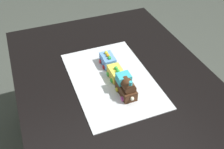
% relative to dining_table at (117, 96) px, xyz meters
% --- Properties ---
extents(dining_table, '(1.40, 1.00, 0.74)m').
position_rel_dining_table_xyz_m(dining_table, '(0.00, 0.00, 0.00)').
color(dining_table, black).
rests_on(dining_table, ground).
extents(cake_board, '(0.60, 0.40, 0.00)m').
position_rel_dining_table_xyz_m(cake_board, '(0.02, 0.02, 0.11)').
color(cake_board, silver).
rests_on(cake_board, dining_table).
extents(cake_locomotive, '(0.14, 0.08, 0.12)m').
position_rel_dining_table_xyz_m(cake_locomotive, '(-0.10, -0.00, 0.16)').
color(cake_locomotive, '#472816').
rests_on(cake_locomotive, cake_board).
extents(cake_car_tanker_lemon, '(0.10, 0.08, 0.07)m').
position_rel_dining_table_xyz_m(cake_car_tanker_lemon, '(0.02, -0.00, 0.14)').
color(cake_car_tanker_lemon, '#F4E04C').
rests_on(cake_car_tanker_lemon, cake_board).
extents(cake_car_flatbed_sky_blue, '(0.10, 0.08, 0.07)m').
position_rel_dining_table_xyz_m(cake_car_flatbed_sky_blue, '(0.14, -0.00, 0.14)').
color(cake_car_flatbed_sky_blue, '#669EEA').
rests_on(cake_car_flatbed_sky_blue, cake_board).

